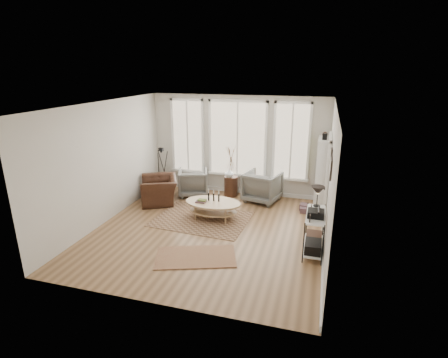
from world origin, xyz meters
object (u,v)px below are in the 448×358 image
(armchair_left, at_px, (193,182))
(accent_chair, at_px, (159,190))
(side_table, at_px, (231,170))
(bookcase, at_px, (322,173))
(coffee_table, at_px, (213,205))
(low_shelf, at_px, (315,228))
(armchair_right, at_px, (262,186))

(armchair_left, relative_size, accent_chair, 0.77)
(side_table, bearing_deg, bookcase, -3.81)
(coffee_table, xyz_separation_m, accent_chair, (-1.78, 0.66, 0.01))
(bookcase, bearing_deg, side_table, 176.19)
(low_shelf, relative_size, armchair_left, 1.53)
(coffee_table, relative_size, armchair_right, 1.50)
(coffee_table, relative_size, armchair_left, 1.66)
(low_shelf, distance_m, armchair_left, 4.34)
(armchair_right, bearing_deg, low_shelf, 134.76)
(coffee_table, height_order, armchair_right, armchair_right)
(low_shelf, relative_size, accent_chair, 1.18)
(low_shelf, bearing_deg, side_table, 132.71)
(side_table, bearing_deg, armchair_left, -168.08)
(low_shelf, relative_size, side_table, 0.79)
(bookcase, bearing_deg, armchair_right, 179.66)
(accent_chair, bearing_deg, side_table, 93.57)
(coffee_table, distance_m, armchair_left, 1.82)
(accent_chair, bearing_deg, armchair_left, 112.56)
(bookcase, bearing_deg, accent_chair, -168.62)
(low_shelf, height_order, armchair_left, low_shelf)
(bookcase, bearing_deg, low_shelf, -91.28)
(armchair_left, bearing_deg, side_table, 172.42)
(bookcase, relative_size, armchair_left, 2.41)
(armchair_left, xyz_separation_m, accent_chair, (-0.70, -0.81, -0.03))
(side_table, height_order, accent_chair, side_table)
(coffee_table, bearing_deg, low_shelf, -21.58)
(low_shelf, distance_m, coffee_table, 2.69)
(bookcase, xyz_separation_m, side_table, (-2.54, 0.17, -0.16))
(coffee_table, bearing_deg, bookcase, 30.93)
(low_shelf, xyz_separation_m, armchair_left, (-3.58, 2.46, -0.12))
(low_shelf, distance_m, accent_chair, 4.59)
(armchair_right, bearing_deg, accent_chair, 31.50)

